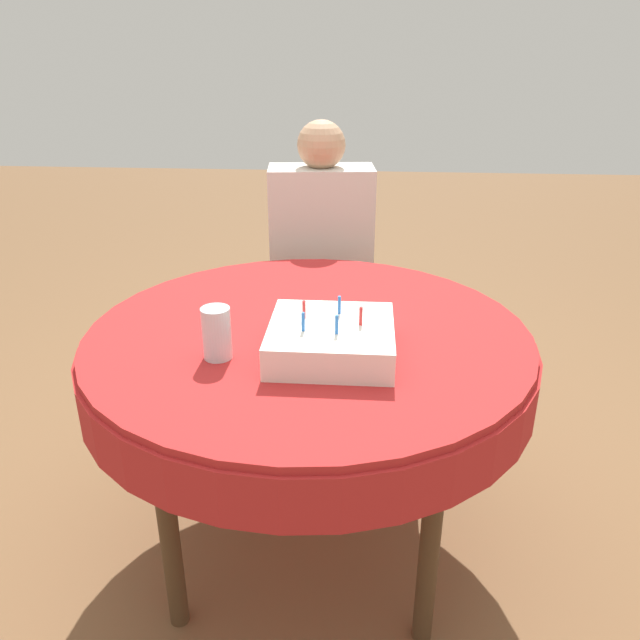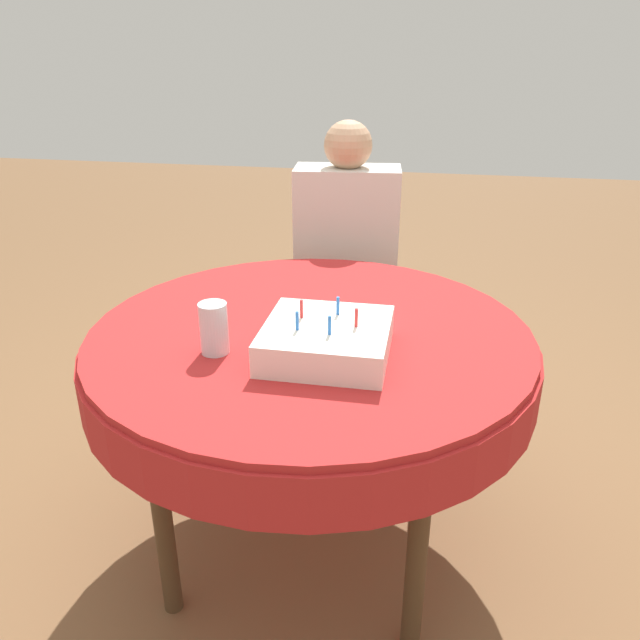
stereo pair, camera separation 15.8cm
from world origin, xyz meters
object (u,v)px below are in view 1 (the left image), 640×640
person (321,245)px  drinking_glass (217,333)px  birthday_cake (331,339)px  chair (321,281)px

person → drinking_glass: person is taller
birthday_cake → drinking_glass: size_ratio=2.33×
chair → birthday_cake: bearing=-90.1°
chair → person: person is taller
birthday_cake → person: bearing=95.6°
person → birthday_cake: person is taller
drinking_glass → chair: bearing=81.4°
drinking_glass → birthday_cake: bearing=7.7°
birthday_cake → drinking_glass: bearing=-172.3°
chair → birthday_cake: (0.10, -1.06, 0.25)m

